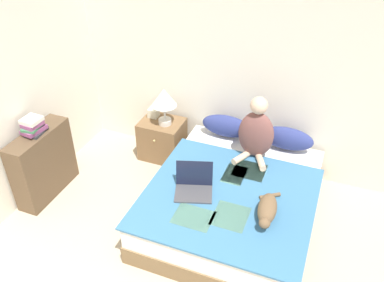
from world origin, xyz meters
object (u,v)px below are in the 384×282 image
at_px(cat_tabby, 267,210).
at_px(bookshelf, 43,164).
at_px(pillow_near, 226,126).
at_px(nightstand, 162,139).
at_px(person_sitting, 256,132).
at_px(table_lamp, 164,99).
at_px(pillow_far, 287,138).
at_px(book_stack_top, 33,126).
at_px(bed, 233,202).
at_px(tissue_box, 154,112).
at_px(laptop_open, 194,186).

xyz_separation_m(cat_tabby, bookshelf, (-2.45, -0.04, -0.14)).
bearing_deg(pillow_near, nightstand, -173.98).
xyz_separation_m(person_sitting, table_lamp, (-1.14, 0.16, 0.09)).
xyz_separation_m(pillow_near, pillow_far, (0.70, 0.00, 0.00)).
bearing_deg(book_stack_top, bookshelf, 61.05).
bearing_deg(cat_tabby, table_lamp, -130.60).
bearing_deg(person_sitting, pillow_near, 146.78).
height_order(bed, bookshelf, bookshelf).
bearing_deg(table_lamp, pillow_far, 4.33).
bearing_deg(pillow_far, person_sitting, -138.44).
relative_size(bed, table_lamp, 4.10).
height_order(person_sitting, table_lamp, person_sitting).
bearing_deg(bed, tissue_box, 147.42).
xyz_separation_m(bed, pillow_far, (0.35, 0.83, 0.36)).
bearing_deg(pillow_near, bookshelf, -145.19).
bearing_deg(table_lamp, bed, -33.46).
bearing_deg(person_sitting, bed, -95.38).
bearing_deg(cat_tabby, laptop_open, -102.32).
height_order(person_sitting, nightstand, person_sitting).
bearing_deg(bed, pillow_far, 66.95).
distance_m(pillow_near, cat_tabby, 1.37).
bearing_deg(nightstand, bed, -32.94).
bearing_deg(laptop_open, person_sitting, 45.19).
height_order(pillow_near, pillow_far, same).
height_order(pillow_near, laptop_open, laptop_open).
relative_size(table_lamp, bookshelf, 0.59).
bearing_deg(pillow_near, bed, -66.96).
distance_m(bed, nightstand, 1.37).
distance_m(pillow_far, bookshelf, 2.69).
bearing_deg(nightstand, person_sitting, -8.59).
xyz_separation_m(bed, pillow_near, (-0.35, 0.83, 0.36)).
relative_size(pillow_near, person_sitting, 0.82).
xyz_separation_m(pillow_near, nightstand, (-0.80, -0.08, -0.33)).
relative_size(person_sitting, table_lamp, 1.53).
bearing_deg(table_lamp, book_stack_top, -131.97).
relative_size(person_sitting, bookshelf, 0.90).
xyz_separation_m(pillow_far, laptop_open, (-0.70, -1.06, -0.07)).
height_order(table_lamp, tissue_box, table_lamp).
xyz_separation_m(cat_tabby, nightstand, (-1.54, 1.06, -0.28)).
bearing_deg(table_lamp, cat_tabby, -34.90).
xyz_separation_m(pillow_far, person_sitting, (-0.30, -0.27, 0.17)).
relative_size(bed, person_sitting, 2.68).
bearing_deg(cat_tabby, bed, -134.30).
bearing_deg(book_stack_top, person_sitting, 23.63).
relative_size(laptop_open, bookshelf, 0.56).
height_order(laptop_open, nightstand, laptop_open).
distance_m(pillow_far, tissue_box, 1.64).
relative_size(bookshelf, book_stack_top, 2.99).
bearing_deg(pillow_near, tissue_box, -179.84).
relative_size(pillow_near, bookshelf, 0.74).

